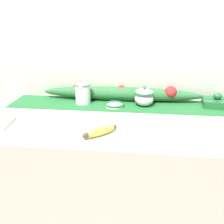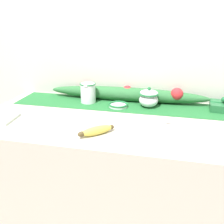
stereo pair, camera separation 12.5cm
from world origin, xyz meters
name	(u,v)px [view 1 (the left image)]	position (x,y,z in m)	size (l,w,h in m)	color
countertop	(116,191)	(0.00, 0.00, 0.46)	(1.45, 0.69, 0.93)	beige
back_wall	(123,55)	(0.00, 0.36, 1.20)	(2.25, 0.04, 2.40)	silver
table_runner	(120,105)	(0.00, 0.21, 0.93)	(1.33, 0.25, 0.00)	#236B33
cream_pitcher	(83,93)	(-0.23, 0.21, 1.00)	(0.10, 0.12, 0.12)	white
sugar_bowl	(144,97)	(0.14, 0.21, 0.98)	(0.11, 0.11, 0.12)	white
small_dish	(114,105)	(-0.03, 0.17, 0.94)	(0.11, 0.11, 0.02)	white
banana	(100,131)	(-0.06, -0.20, 0.95)	(0.15, 0.14, 0.04)	#DBCC4C
spoon	(164,119)	(0.25, 0.00, 0.93)	(0.15, 0.05, 0.01)	silver
gift_box	(217,102)	(0.57, 0.25, 0.96)	(0.17, 0.15, 0.08)	#236638
poinsettia_garland	(122,93)	(0.00, 0.29, 0.98)	(1.00, 0.10, 0.10)	#2D6B38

